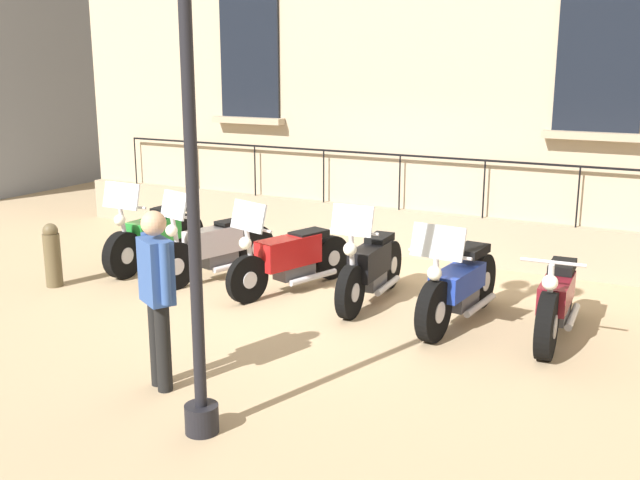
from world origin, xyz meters
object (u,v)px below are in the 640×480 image
object	(u,v)px
motorcycle_blue	(459,288)
pedestrian_standing	(157,290)
motorcycle_black	(370,269)
motorcycle_green	(155,237)
motorcycle_silver	(215,248)
motorcycle_maroon	(557,301)
motorcycle_red	(290,258)
bollard	(52,255)

from	to	relation	value
motorcycle_blue	pedestrian_standing	xyz separation A→B (m)	(2.97, -1.90, 0.52)
motorcycle_black	pedestrian_standing	bearing A→B (deg)	-12.18
motorcycle_blue	pedestrian_standing	bearing A→B (deg)	-32.53
motorcycle_green	motorcycle_silver	distance (m)	1.16
motorcycle_maroon	motorcycle_red	bearing A→B (deg)	-91.89
motorcycle_maroon	pedestrian_standing	size ratio (longest dim) A/B	1.19
motorcycle_green	motorcycle_red	xyz separation A→B (m)	(0.10, 2.34, 0.01)
motorcycle_green	pedestrian_standing	xyz separation A→B (m)	(3.24, 2.78, 0.51)
motorcycle_silver	motorcycle_black	bearing A→B (deg)	91.61
motorcycle_red	pedestrian_standing	xyz separation A→B (m)	(3.14, 0.44, 0.50)
motorcycle_silver	pedestrian_standing	size ratio (longest dim) A/B	1.19
motorcycle_blue	pedestrian_standing	distance (m)	3.56
bollard	pedestrian_standing	world-z (taller)	pedestrian_standing
motorcycle_red	motorcycle_maroon	size ratio (longest dim) A/B	1.02
motorcycle_green	motorcycle_red	world-z (taller)	motorcycle_green
motorcycle_blue	motorcycle_black	bearing A→B (deg)	-100.32
motorcycle_silver	motorcycle_red	world-z (taller)	motorcycle_silver
motorcycle_red	motorcycle_black	xyz separation A→B (m)	(-0.05, 1.13, -0.01)
motorcycle_black	pedestrian_standing	xyz separation A→B (m)	(3.19, -0.69, 0.51)
motorcycle_silver	motorcycle_black	xyz separation A→B (m)	(-0.07, 2.32, -0.01)
motorcycle_green	motorcycle_black	distance (m)	3.47
bollard	motorcycle_green	bearing A→B (deg)	157.92
bollard	motorcycle_black	bearing A→B (deg)	108.62
motorcycle_silver	motorcycle_blue	xyz separation A→B (m)	(0.15, 3.53, -0.02)
motorcycle_black	motorcycle_blue	size ratio (longest dim) A/B	0.97
motorcycle_blue	pedestrian_standing	world-z (taller)	pedestrian_standing
motorcycle_black	bollard	bearing A→B (deg)	-71.38
motorcycle_green	motorcycle_silver	size ratio (longest dim) A/B	1.02
pedestrian_standing	motorcycle_red	bearing A→B (deg)	-171.96
motorcycle_red	bollard	size ratio (longest dim) A/B	2.36
motorcycle_maroon	motorcycle_green	bearing A→B (deg)	-92.09
motorcycle_silver	motorcycle_blue	size ratio (longest dim) A/B	0.98
motorcycle_maroon	bollard	distance (m)	6.45
motorcycle_black	motorcycle_maroon	size ratio (longest dim) A/B	0.99
motorcycle_red	motorcycle_black	distance (m)	1.13
motorcycle_blue	pedestrian_standing	size ratio (longest dim) A/B	1.21
motorcycle_red	motorcycle_black	size ratio (longest dim) A/B	1.03
motorcycle_red	pedestrian_standing	distance (m)	3.21
motorcycle_red	motorcycle_silver	bearing A→B (deg)	-89.24
motorcycle_blue	bollard	size ratio (longest dim) A/B	2.35
pedestrian_standing	motorcycle_blue	bearing A→B (deg)	147.47
motorcycle_black	bollard	size ratio (longest dim) A/B	2.28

